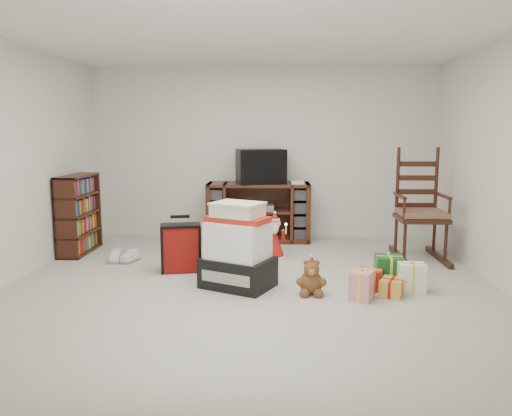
{
  "coord_description": "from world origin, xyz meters",
  "views": [
    {
      "loc": [
        0.36,
        -4.87,
        1.58
      ],
      "look_at": [
        0.02,
        0.6,
        0.73
      ],
      "focal_mm": 35.0,
      "sensor_mm": 36.0,
      "label": 1
    }
  ],
  "objects_px": {
    "bookshelf": "(79,215)",
    "red_suitcase": "(181,248)",
    "santa_figurine": "(275,241)",
    "gift_cluster": "(387,281)",
    "gift_pile": "(238,251)",
    "crt_television": "(261,166)",
    "mrs_claus_figurine": "(229,252)",
    "tv_stand": "(258,212)",
    "teddy_bear": "(311,279)",
    "sneaker_pair": "(123,258)",
    "rocking_chair": "(419,220)"
  },
  "relations": [
    {
      "from": "red_suitcase",
      "to": "sneaker_pair",
      "type": "xyz_separation_m",
      "value": [
        -0.8,
        0.37,
        -0.23
      ]
    },
    {
      "from": "gift_pile",
      "to": "gift_cluster",
      "type": "distance_m",
      "value": 1.51
    },
    {
      "from": "red_suitcase",
      "to": "santa_figurine",
      "type": "bearing_deg",
      "value": 18.56
    },
    {
      "from": "mrs_claus_figurine",
      "to": "gift_cluster",
      "type": "distance_m",
      "value": 1.8
    },
    {
      "from": "bookshelf",
      "to": "rocking_chair",
      "type": "xyz_separation_m",
      "value": [
        4.34,
        -0.02,
        -0.0
      ]
    },
    {
      "from": "gift_pile",
      "to": "sneaker_pair",
      "type": "height_order",
      "value": "gift_pile"
    },
    {
      "from": "tv_stand",
      "to": "mrs_claus_figurine",
      "type": "relative_size",
      "value": 2.72
    },
    {
      "from": "red_suitcase",
      "to": "gift_cluster",
      "type": "bearing_deg",
      "value": -28.48
    },
    {
      "from": "rocking_chair",
      "to": "gift_pile",
      "type": "relative_size",
      "value": 1.68
    },
    {
      "from": "sneaker_pair",
      "to": "gift_cluster",
      "type": "height_order",
      "value": "gift_cluster"
    },
    {
      "from": "bookshelf",
      "to": "teddy_bear",
      "type": "height_order",
      "value": "bookshelf"
    },
    {
      "from": "gift_pile",
      "to": "crt_television",
      "type": "xyz_separation_m",
      "value": [
        0.12,
        2.19,
        0.7
      ]
    },
    {
      "from": "bookshelf",
      "to": "teddy_bear",
      "type": "bearing_deg",
      "value": -27.34
    },
    {
      "from": "sneaker_pair",
      "to": "gift_cluster",
      "type": "relative_size",
      "value": 0.45
    },
    {
      "from": "bookshelf",
      "to": "rocking_chair",
      "type": "bearing_deg",
      "value": -0.28
    },
    {
      "from": "rocking_chair",
      "to": "sneaker_pair",
      "type": "relative_size",
      "value": 4.11
    },
    {
      "from": "red_suitcase",
      "to": "gift_cluster",
      "type": "relative_size",
      "value": 0.83
    },
    {
      "from": "mrs_claus_figurine",
      "to": "red_suitcase",
      "type": "bearing_deg",
      "value": -168.83
    },
    {
      "from": "bookshelf",
      "to": "gift_cluster",
      "type": "xyz_separation_m",
      "value": [
        3.69,
        -1.4,
        -0.37
      ]
    },
    {
      "from": "sneaker_pair",
      "to": "bookshelf",
      "type": "bearing_deg",
      "value": 149.56
    },
    {
      "from": "rocking_chair",
      "to": "gift_pile",
      "type": "height_order",
      "value": "rocking_chair"
    },
    {
      "from": "tv_stand",
      "to": "mrs_claus_figurine",
      "type": "xyz_separation_m",
      "value": [
        -0.25,
        -1.56,
        -0.21
      ]
    },
    {
      "from": "bookshelf",
      "to": "santa_figurine",
      "type": "distance_m",
      "value": 2.57
    },
    {
      "from": "santa_figurine",
      "to": "teddy_bear",
      "type": "bearing_deg",
      "value": -73.98
    },
    {
      "from": "bookshelf",
      "to": "red_suitcase",
      "type": "height_order",
      "value": "bookshelf"
    },
    {
      "from": "bookshelf",
      "to": "santa_figurine",
      "type": "relative_size",
      "value": 1.75
    },
    {
      "from": "teddy_bear",
      "to": "crt_television",
      "type": "distance_m",
      "value": 2.63
    },
    {
      "from": "gift_pile",
      "to": "sneaker_pair",
      "type": "distance_m",
      "value": 1.77
    },
    {
      "from": "mrs_claus_figurine",
      "to": "crt_television",
      "type": "distance_m",
      "value": 1.81
    },
    {
      "from": "tv_stand",
      "to": "santa_figurine",
      "type": "relative_size",
      "value": 2.55
    },
    {
      "from": "santa_figurine",
      "to": "sneaker_pair",
      "type": "bearing_deg",
      "value": -171.42
    },
    {
      "from": "tv_stand",
      "to": "red_suitcase",
      "type": "xyz_separation_m",
      "value": [
        -0.78,
        -1.67,
        -0.14
      ]
    },
    {
      "from": "teddy_bear",
      "to": "mrs_claus_figurine",
      "type": "relative_size",
      "value": 0.62
    },
    {
      "from": "bookshelf",
      "to": "sneaker_pair",
      "type": "height_order",
      "value": "bookshelf"
    },
    {
      "from": "bookshelf",
      "to": "mrs_claus_figurine",
      "type": "relative_size",
      "value": 1.87
    },
    {
      "from": "rocking_chair",
      "to": "teddy_bear",
      "type": "distance_m",
      "value": 2.08
    },
    {
      "from": "santa_figurine",
      "to": "gift_cluster",
      "type": "height_order",
      "value": "santa_figurine"
    },
    {
      "from": "sneaker_pair",
      "to": "gift_pile",
      "type": "bearing_deg",
      "value": -29.51
    },
    {
      "from": "tv_stand",
      "to": "crt_television",
      "type": "relative_size",
      "value": 1.97
    },
    {
      "from": "teddy_bear",
      "to": "sneaker_pair",
      "type": "distance_m",
      "value": 2.48
    },
    {
      "from": "rocking_chair",
      "to": "teddy_bear",
      "type": "bearing_deg",
      "value": -134.37
    },
    {
      "from": "gift_pile",
      "to": "mrs_claus_figurine",
      "type": "relative_size",
      "value": 1.56
    },
    {
      "from": "tv_stand",
      "to": "gift_pile",
      "type": "xyz_separation_m",
      "value": [
        -0.09,
        -2.19,
        -0.05
      ]
    },
    {
      "from": "red_suitcase",
      "to": "teddy_bear",
      "type": "height_order",
      "value": "red_suitcase"
    },
    {
      "from": "rocking_chair",
      "to": "santa_figurine",
      "type": "relative_size",
      "value": 2.46
    },
    {
      "from": "mrs_claus_figurine",
      "to": "crt_television",
      "type": "bearing_deg",
      "value": 79.62
    },
    {
      "from": "mrs_claus_figurine",
      "to": "crt_television",
      "type": "height_order",
      "value": "crt_television"
    },
    {
      "from": "sneaker_pair",
      "to": "tv_stand",
      "type": "bearing_deg",
      "value": 40.68
    },
    {
      "from": "rocking_chair",
      "to": "crt_television",
      "type": "height_order",
      "value": "rocking_chair"
    },
    {
      "from": "mrs_claus_figurine",
      "to": "sneaker_pair",
      "type": "bearing_deg",
      "value": 168.76
    }
  ]
}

